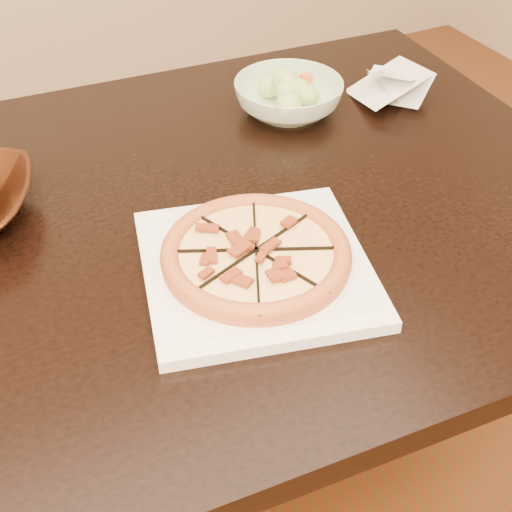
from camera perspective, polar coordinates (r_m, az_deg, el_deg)
The scene contains 6 objects.
dining_table at distance 1.12m, azimuth -8.96°, elevation -1.35°, with size 1.53×1.03×0.75m.
plate at distance 0.96m, azimuth 0.00°, elevation -0.90°, with size 0.36×0.36×0.02m.
pizza at distance 0.94m, azimuth -0.00°, elevation 0.18°, with size 0.25×0.25×0.03m.
salad_bowl at distance 1.32m, azimuth 2.61°, elevation 12.55°, with size 0.20×0.20×0.06m, color silver.
salad at distance 1.29m, azimuth 2.60°, elevation 14.44°, with size 0.09×0.10×0.04m.
cling_film at distance 1.40m, azimuth 10.86°, elevation 13.42°, with size 0.18×0.15×0.05m, color white, non-canonical shape.
Camera 1 is at (-0.39, -0.65, 1.39)m, focal length 50.00 mm.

